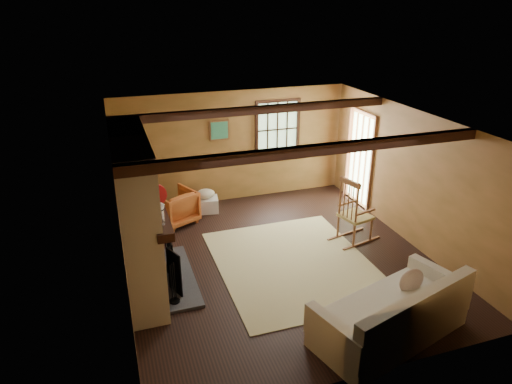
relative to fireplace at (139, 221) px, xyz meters
name	(u,v)px	position (x,y,z in m)	size (l,w,h in m)	color
ground	(278,260)	(2.23, 0.00, -1.10)	(5.50, 5.50, 0.00)	black
room_envelope	(287,164)	(2.45, 0.26, 0.53)	(5.02, 5.52, 2.44)	#A26939
fireplace	(139,221)	(0.00, 0.00, 0.00)	(1.02, 2.30, 2.40)	#A4653F
rug	(293,263)	(2.43, -0.20, -1.10)	(2.50, 3.00, 0.01)	#C8BE85
rocking_chair	(354,215)	(3.77, 0.22, -0.58)	(0.98, 0.67, 1.24)	tan
sofa	(394,317)	(2.95, -2.27, -0.79)	(2.32, 1.50, 0.86)	beige
firewood_pile	(143,208)	(0.21, 2.60, -0.99)	(0.64, 0.12, 0.23)	brown
laundry_basket	(206,205)	(1.48, 2.29, -0.95)	(0.50, 0.38, 0.30)	silver
basket_pillow	(205,194)	(1.48, 2.29, -0.71)	(0.39, 0.31, 0.19)	beige
armchair	(175,207)	(0.80, 1.97, -0.77)	(0.72, 0.74, 0.67)	#BF6026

